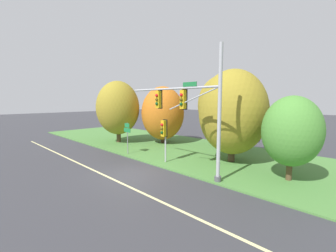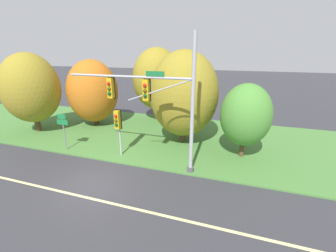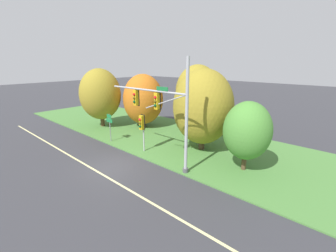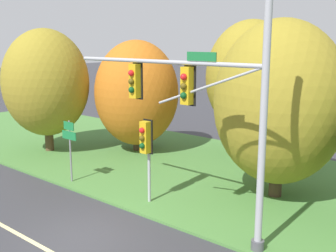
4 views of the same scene
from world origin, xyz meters
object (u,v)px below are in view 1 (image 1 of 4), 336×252
at_px(tree_nearest_road, 118,108).
at_px(tree_mid_verge, 233,112).
at_px(traffic_signal_mast, 191,106).
at_px(pedestrian_signal_near_kerb, 164,131).
at_px(tree_left_of_mast, 163,113).
at_px(route_sign_post, 127,133).
at_px(tree_tall_centre, 292,131).
at_px(tree_behind_signpost, 221,105).

distance_m(tree_nearest_road, tree_mid_verge, 13.30).
bearing_deg(tree_nearest_road, traffic_signal_mast, -12.21).
xyz_separation_m(pedestrian_signal_near_kerb, tree_left_of_mast, (-5.85, 5.47, 0.88)).
relative_size(route_sign_post, tree_tall_centre, 0.55).
bearing_deg(pedestrian_signal_near_kerb, tree_tall_centre, 18.23).
height_order(tree_nearest_road, tree_mid_verge, tree_mid_verge).
distance_m(traffic_signal_mast, pedestrian_signal_near_kerb, 3.65).
bearing_deg(tree_mid_verge, pedestrian_signal_near_kerb, -131.47).
height_order(traffic_signal_mast, tree_tall_centre, traffic_signal_mast).
xyz_separation_m(route_sign_post, tree_nearest_road, (-5.39, 2.53, 2.03)).
bearing_deg(tree_behind_signpost, tree_nearest_road, -143.09).
height_order(tree_mid_verge, tree_tall_centre, tree_mid_verge).
distance_m(tree_left_of_mast, tree_behind_signpost, 6.37).
xyz_separation_m(tree_nearest_road, tree_left_of_mast, (3.84, 3.29, -0.58)).
distance_m(traffic_signal_mast, tree_tall_centre, 6.11).
relative_size(tree_mid_verge, tree_tall_centre, 1.41).
xyz_separation_m(pedestrian_signal_near_kerb, route_sign_post, (-4.30, -0.35, -0.57)).
bearing_deg(tree_left_of_mast, tree_mid_verge, -9.26).
bearing_deg(pedestrian_signal_near_kerb, route_sign_post, -175.42).
distance_m(pedestrian_signal_near_kerb, tree_tall_centre, 8.47).
bearing_deg(route_sign_post, tree_left_of_mast, 104.90).
distance_m(route_sign_post, tree_behind_signpost, 10.32).
height_order(traffic_signal_mast, tree_nearest_road, traffic_signal_mast).
bearing_deg(route_sign_post, tree_mid_verge, 28.86).
height_order(tree_left_of_mast, tree_tall_centre, tree_left_of_mast).
bearing_deg(tree_tall_centre, traffic_signal_mast, -147.31).
bearing_deg(pedestrian_signal_near_kerb, traffic_signal_mast, -10.53).
xyz_separation_m(traffic_signal_mast, tree_mid_verge, (0.46, 4.51, -0.53)).
bearing_deg(pedestrian_signal_near_kerb, tree_mid_verge, 48.53).
distance_m(pedestrian_signal_near_kerb, tree_nearest_road, 10.04).
bearing_deg(traffic_signal_mast, tree_left_of_mast, 145.80).
relative_size(pedestrian_signal_near_kerb, tree_behind_signpost, 0.45).
bearing_deg(tree_mid_verge, tree_behind_signpost, 129.24).
relative_size(tree_behind_signpost, tree_tall_centre, 1.45).
bearing_deg(traffic_signal_mast, route_sign_post, 178.30).
bearing_deg(route_sign_post, pedestrian_signal_near_kerb, 4.58).
relative_size(pedestrian_signal_near_kerb, tree_tall_centre, 0.66).
bearing_deg(tree_behind_signpost, traffic_signal_mast, -69.05).
bearing_deg(traffic_signal_mast, pedestrian_signal_near_kerb, 169.47).
xyz_separation_m(traffic_signal_mast, route_sign_post, (-7.34, 0.22, -2.53)).
xyz_separation_m(tree_behind_signpost, tree_mid_verge, (4.12, -5.04, -0.40)).
relative_size(route_sign_post, tree_behind_signpost, 0.38).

